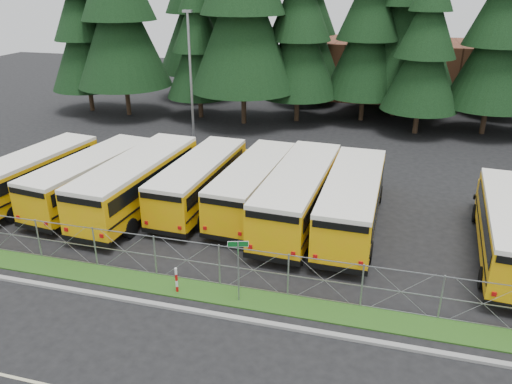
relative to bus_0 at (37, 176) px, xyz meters
The scene contains 26 objects.
ground 15.50m from the bus_0, 19.02° to the right, with size 120.00×120.00×0.00m, color black.
curb 16.76m from the bus_0, 29.12° to the right, with size 50.00×0.25×0.12m, color gray.
grass_verge 16.13m from the bus_0, 24.76° to the right, with size 50.00×1.40×0.06m, color #1A4313.
chainlink_fence 15.80m from the bus_0, 22.45° to the right, with size 44.00×0.10×2.00m, color gray, non-canonical shape.
brick_building 40.61m from the bus_0, 59.51° to the left, with size 22.00×10.00×6.00m, color brown.
bus_0 is the anchor object (origin of this frame).
bus_1 3.67m from the bus_0, ahead, with size 2.56×10.85×2.84m, color #E5AE07, non-canonical shape.
bus_2 6.74m from the bus_0, ahead, with size 2.77×11.75×3.08m, color #E5AE07, non-canonical shape.
bus_3 10.02m from the bus_0, 10.29° to the left, with size 2.55×10.79×2.83m, color #E5AE07, non-canonical shape.
bus_4 13.16m from the bus_0, ahead, with size 2.53×10.74×2.81m, color #E5AE07, non-canonical shape.
bus_5 15.79m from the bus_0, ahead, with size 2.78×11.77×3.09m, color #E5AE07, non-canonical shape.
bus_6 18.59m from the bus_0, ahead, with size 2.72×11.52×3.02m, color #E5AE07, non-canonical shape.
bus_east 25.94m from the bus_0, ahead, with size 2.61×11.06×2.90m, color #E5AE07, non-canonical shape.
street_sign 16.29m from the bus_0, 25.21° to the right, with size 0.81×0.53×2.81m.
striped_bollard 13.96m from the bus_0, 30.34° to the right, with size 0.11×0.11×1.20m, color #B20C0C.
light_standard 14.25m from the bus_0, 68.92° to the left, with size 0.70×0.35×10.14m.
conifer_0 22.83m from the bus_0, 114.07° to the left, with size 6.86×6.86×15.17m, color black, non-canonical shape.
conifer_1 21.71m from the bus_0, 103.21° to the left, with size 8.77×8.77×19.38m, color black, non-canonical shape.
conifer_2 21.38m from the bus_0, 83.01° to the left, with size 6.12×6.12×13.54m, color black, non-canonical shape.
conifer_3 22.63m from the bus_0, 69.88° to the left, with size 9.47×9.47×20.93m, color black, non-canonical shape.
conifer_4 25.38m from the bus_0, 61.66° to the left, with size 7.26×7.26×16.05m, color black, non-canonical shape.
conifer_5 29.93m from the bus_0, 53.36° to the left, with size 7.27×7.27×16.07m, color black, non-canonical shape.
conifer_6 30.62m from the bus_0, 42.41° to the left, with size 6.35×6.35×14.05m, color black, non-canonical shape.
conifer_7 35.84m from the bus_0, 37.93° to the left, with size 7.29×7.29×16.12m, color black, non-canonical shape.
conifer_10 29.79m from the bus_0, 90.85° to the left, with size 8.93×8.93×19.76m, color black, non-canonical shape.
conifer_11 31.64m from the bus_0, 68.75° to the left, with size 7.08×7.08×15.66m, color black, non-canonical shape.
Camera 1 is at (5.32, -18.27, 12.29)m, focal length 35.00 mm.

